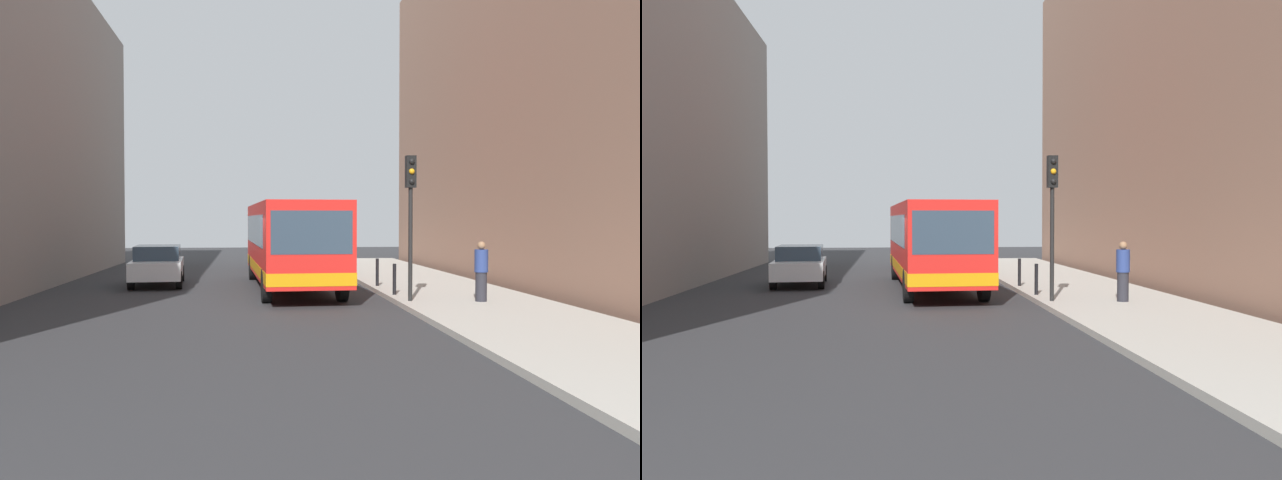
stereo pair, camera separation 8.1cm
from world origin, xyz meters
TOP-DOWN VIEW (x-y plane):
  - ground_plane at (0.00, 0.00)m, footprint 80.00×80.00m
  - sidewalk at (5.40, 0.00)m, footprint 4.40×40.00m
  - building_right at (11.50, 4.00)m, footprint 7.00×32.00m
  - bus at (0.48, 4.15)m, footprint 3.00×11.12m
  - car_beside_bus at (-4.36, 5.89)m, footprint 2.10×4.51m
  - car_behind_bus at (0.59, 15.16)m, footprint 2.01×4.47m
  - traffic_light at (3.55, -1.11)m, footprint 0.28×0.33m
  - bollard_near at (3.45, 0.52)m, footprint 0.11×0.11m
  - bollard_mid at (3.45, 3.28)m, footprint 0.11×0.11m
  - pedestrian_near_signal at (5.51, -1.42)m, footprint 0.38×0.38m

SIDE VIEW (x-z plane):
  - ground_plane at x=0.00m, z-range 0.00..0.00m
  - sidewalk at x=5.40m, z-range 0.00..0.15m
  - bollard_near at x=3.45m, z-range 0.15..1.10m
  - bollard_mid at x=3.45m, z-range 0.15..1.10m
  - car_beside_bus at x=-4.36m, z-range 0.04..1.52m
  - car_behind_bus at x=0.59m, z-range 0.04..1.52m
  - pedestrian_near_signal at x=5.51m, z-range 0.15..1.84m
  - bus at x=0.48m, z-range 0.23..3.23m
  - traffic_light at x=3.55m, z-range 0.96..5.06m
  - building_right at x=11.50m, z-range 0.00..15.29m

